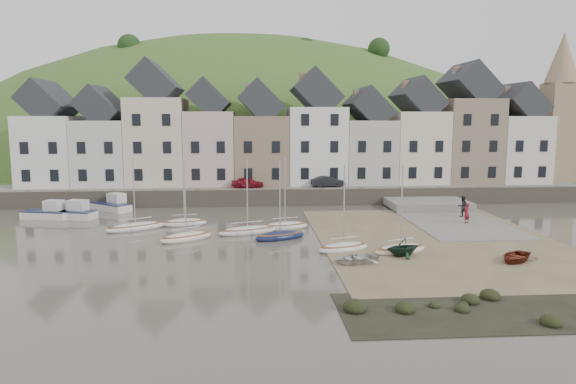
{
  "coord_description": "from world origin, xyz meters",
  "views": [
    {
      "loc": [
        -3.2,
        -38.97,
        9.35
      ],
      "look_at": [
        0.0,
        6.0,
        3.0
      ],
      "focal_mm": 33.07,
      "sensor_mm": 36.0,
      "label": 1
    }
  ],
  "objects": [
    {
      "name": "townhouse_terrace",
      "position": [
        1.76,
        24.0,
        7.32
      ],
      "size": [
        61.05,
        8.0,
        13.93
      ],
      "color": "silver",
      "rests_on": "quay_land"
    },
    {
      "name": "sailboat_4",
      "position": [
        -3.48,
        3.29,
        0.26
      ],
      "size": [
        5.2,
        3.15,
        6.32
      ],
      "color": "silver",
      "rests_on": "ground"
    },
    {
      "name": "person_dark",
      "position": [
        16.64,
        8.8,
        1.08
      ],
      "size": [
        1.05,
        0.88,
        1.93
      ],
      "primitive_type": "imported",
      "rotation": [
        0.0,
        0.0,
        3.31
      ],
      "color": "black",
      "rests_on": "slipway"
    },
    {
      "name": "rowboat_white",
      "position": [
        3.5,
        -6.18,
        0.38
      ],
      "size": [
        3.64,
        3.1,
        0.64
      ],
      "primitive_type": "imported",
      "rotation": [
        0.0,
        0.0,
        -1.23
      ],
      "color": "silver",
      "rests_on": "beach"
    },
    {
      "name": "sailboat_5",
      "position": [
        -0.97,
        1.2,
        0.26
      ],
      "size": [
        4.44,
        3.08,
        6.32
      ],
      "color": "#161C45",
      "rests_on": "ground"
    },
    {
      "name": "car_left",
      "position": [
        -3.53,
        19.5,
        2.2
      ],
      "size": [
        3.71,
        1.96,
        1.2
      ],
      "primitive_type": "imported",
      "rotation": [
        0.0,
        0.0,
        1.41
      ],
      "color": "maroon",
      "rests_on": "quay_street"
    },
    {
      "name": "slipway",
      "position": [
        15.0,
        8.0,
        0.06
      ],
      "size": [
        8.0,
        18.0,
        0.12
      ],
      "primitive_type": "cube",
      "color": "slate",
      "rests_on": "ground"
    },
    {
      "name": "motorboat_1",
      "position": [
        -22.05,
        11.09,
        0.58
      ],
      "size": [
        4.71,
        2.77,
        1.7
      ],
      "color": "silver",
      "rests_on": "ground"
    },
    {
      "name": "hillside",
      "position": [
        -5.0,
        60.0,
        -17.99
      ],
      "size": [
        134.4,
        84.0,
        84.0
      ],
      "color": "#3B5D25",
      "rests_on": "ground"
    },
    {
      "name": "motorboat_2",
      "position": [
        -17.32,
        15.24,
        0.58
      ],
      "size": [
        4.85,
        4.41,
        1.7
      ],
      "color": "silver",
      "rests_on": "ground"
    },
    {
      "name": "quay_street",
      "position": [
        0.0,
        20.5,
        1.55
      ],
      "size": [
        70.0,
        7.0,
        0.1
      ],
      "primitive_type": "cube",
      "color": "slate",
      "rests_on": "quay_land"
    },
    {
      "name": "rowboat_red",
      "position": [
        13.99,
        -6.52,
        0.38
      ],
      "size": [
        3.74,
        3.68,
        0.63
      ],
      "primitive_type": "imported",
      "rotation": [
        0.0,
        0.0,
        -0.83
      ],
      "color": "maroon",
      "rests_on": "beach"
    },
    {
      "name": "sailboat_2",
      "position": [
        -8.18,
        1.27,
        0.26
      ],
      "size": [
        4.45,
        3.7,
        6.32
      ],
      "color": "beige",
      "rests_on": "ground"
    },
    {
      "name": "church_spire",
      "position": [
        34.55,
        24.0,
        11.06
      ],
      "size": [
        4.0,
        4.0,
        18.0
      ],
      "color": "#997F60",
      "rests_on": "quay_land"
    },
    {
      "name": "quay_land",
      "position": [
        0.0,
        32.0,
        0.75
      ],
      "size": [
        90.0,
        30.0,
        1.5
      ],
      "primitive_type": "cube",
      "color": "#3B5D25",
      "rests_on": "ground"
    },
    {
      "name": "beach",
      "position": [
        11.0,
        0.0,
        0.03
      ],
      "size": [
        18.0,
        26.0,
        0.06
      ],
      "primitive_type": "cube",
      "color": "brown",
      "rests_on": "ground"
    },
    {
      "name": "shore_rocks",
      "position": [
        7.48,
        -14.92,
        0.11
      ],
      "size": [
        14.0,
        6.0,
        0.75
      ],
      "color": "black",
      "rests_on": "ground"
    },
    {
      "name": "sailboat_3",
      "position": [
        -0.33,
        4.89,
        0.27
      ],
      "size": [
        4.3,
        2.51,
        6.32
      ],
      "color": "silver",
      "rests_on": "ground"
    },
    {
      "name": "ground",
      "position": [
        0.0,
        0.0,
        0.0
      ],
      "size": [
        160.0,
        160.0,
        0.0
      ],
      "primitive_type": "plane",
      "color": "#4A453A",
      "rests_on": "ground"
    },
    {
      "name": "rowboat_green",
      "position": [
        7.01,
        -4.72,
        0.7
      ],
      "size": [
        2.94,
        2.73,
        1.28
      ],
      "primitive_type": "imported",
      "rotation": [
        0.0,
        0.0,
        -1.26
      ],
      "color": "black",
      "rests_on": "beach"
    },
    {
      "name": "motorboat_0",
      "position": [
        -19.91,
        11.03,
        0.58
      ],
      "size": [
        5.18,
        3.02,
        1.7
      ],
      "color": "silver",
      "rests_on": "ground"
    },
    {
      "name": "sailboat_7",
      "position": [
        7.17,
        -3.64,
        0.27
      ],
      "size": [
        4.36,
        2.88,
        6.32
      ],
      "color": "beige",
      "rests_on": "ground"
    },
    {
      "name": "person_red",
      "position": [
        15.75,
        5.67,
        1.01
      ],
      "size": [
        0.78,
        0.72,
        1.78
      ],
      "primitive_type": "imported",
      "rotation": [
        0.0,
        0.0,
        3.73
      ],
      "color": "maroon",
      "rests_on": "slipway"
    },
    {
      "name": "sailboat_1",
      "position": [
        -8.99,
        6.95,
        0.27
      ],
      "size": [
        4.11,
        2.31,
        6.32
      ],
      "color": "silver",
      "rests_on": "ground"
    },
    {
      "name": "sailboat_6",
      "position": [
        3.3,
        -2.83,
        0.27
      ],
      "size": [
        4.22,
        2.82,
        6.32
      ],
      "color": "silver",
      "rests_on": "ground"
    },
    {
      "name": "car_right",
      "position": [
        5.48,
        19.5,
        2.22
      ],
      "size": [
        3.92,
        1.8,
        1.25
      ],
      "primitive_type": "imported",
      "rotation": [
        0.0,
        0.0,
        1.7
      ],
      "color": "black",
      "rests_on": "quay_street"
    },
    {
      "name": "seawall",
      "position": [
        0.0,
        17.0,
        0.9
      ],
      "size": [
        70.0,
        1.2,
        1.8
      ],
      "primitive_type": "cube",
      "color": "slate",
      "rests_on": "ground"
    },
    {
      "name": "sailboat_0",
      "position": [
        -12.88,
        5.4,
        0.26
      ],
      "size": [
        5.11,
        3.95,
        6.32
      ],
      "color": "silver",
      "rests_on": "ground"
    }
  ]
}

